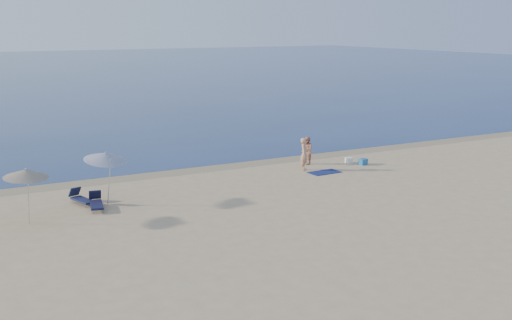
{
  "coord_description": "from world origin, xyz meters",
  "views": [
    {
      "loc": [
        -15.14,
        -11.99,
        7.81
      ],
      "look_at": [
        -0.0,
        16.0,
        1.0
      ],
      "focal_mm": 45.0,
      "sensor_mm": 36.0,
      "label": 1
    }
  ],
  "objects_px": {
    "person_left": "(304,154)",
    "umbrella_near": "(106,157)",
    "person_right": "(307,151)",
    "blue_cooler": "(363,162)"
  },
  "relations": [
    {
      "from": "person_left",
      "to": "umbrella_near",
      "type": "distance_m",
      "value": 11.33
    },
    {
      "from": "person_left",
      "to": "person_right",
      "type": "distance_m",
      "value": 1.54
    },
    {
      "from": "blue_cooler",
      "to": "person_right",
      "type": "bearing_deg",
      "value": 138.61
    },
    {
      "from": "blue_cooler",
      "to": "umbrella_near",
      "type": "height_order",
      "value": "umbrella_near"
    },
    {
      "from": "blue_cooler",
      "to": "umbrella_near",
      "type": "distance_m",
      "value": 15.02
    },
    {
      "from": "person_right",
      "to": "blue_cooler",
      "type": "distance_m",
      "value": 3.22
    },
    {
      "from": "person_right",
      "to": "blue_cooler",
      "type": "bearing_deg",
      "value": 94.49
    },
    {
      "from": "person_left",
      "to": "blue_cooler",
      "type": "height_order",
      "value": "person_left"
    },
    {
      "from": "person_left",
      "to": "person_right",
      "type": "xyz_separation_m",
      "value": [
        0.95,
        1.21,
        -0.11
      ]
    },
    {
      "from": "person_right",
      "to": "umbrella_near",
      "type": "xyz_separation_m",
      "value": [
        -12.13,
        -2.63,
        1.34
      ]
    }
  ]
}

